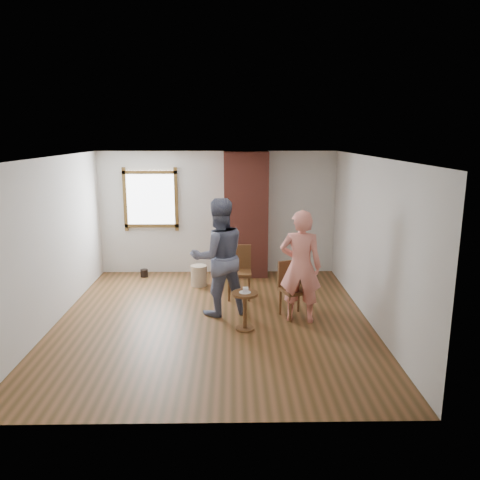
# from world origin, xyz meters

# --- Properties ---
(ground) EXTENTS (5.50, 5.50, 0.00)m
(ground) POSITION_xyz_m (0.00, 0.00, 0.00)
(ground) COLOR brown
(ground) RESTS_ON ground
(room_shell) EXTENTS (5.04, 5.52, 2.62)m
(room_shell) POSITION_xyz_m (-0.06, 0.61, 1.81)
(room_shell) COLOR silver
(room_shell) RESTS_ON ground
(brick_chimney) EXTENTS (0.90, 0.50, 2.60)m
(brick_chimney) POSITION_xyz_m (0.60, 2.50, 1.30)
(brick_chimney) COLOR brown
(brick_chimney) RESTS_ON ground
(stoneware_crock) EXTENTS (0.39, 0.39, 0.41)m
(stoneware_crock) POSITION_xyz_m (-0.35, 1.80, 0.20)
(stoneware_crock) COLOR tan
(stoneware_crock) RESTS_ON ground
(dark_pot) EXTENTS (0.16, 0.16, 0.16)m
(dark_pot) POSITION_xyz_m (-1.55, 2.40, 0.08)
(dark_pot) COLOR black
(dark_pot) RESTS_ON ground
(dining_chair_left) EXTENTS (0.45, 0.45, 0.95)m
(dining_chair_left) POSITION_xyz_m (0.43, 1.14, 0.53)
(dining_chair_left) COLOR brown
(dining_chair_left) RESTS_ON ground
(dining_chair_right) EXTENTS (0.55, 0.55, 0.91)m
(dining_chair_right) POSITION_xyz_m (1.30, 0.21, 0.51)
(dining_chair_right) COLOR brown
(dining_chair_right) RESTS_ON ground
(side_table) EXTENTS (0.40, 0.40, 0.60)m
(side_table) POSITION_xyz_m (0.50, -0.37, 0.40)
(side_table) COLOR brown
(side_table) RESTS_ON ground
(cake_plate) EXTENTS (0.18, 0.18, 0.01)m
(cake_plate) POSITION_xyz_m (0.50, -0.37, 0.60)
(cake_plate) COLOR white
(cake_plate) RESTS_ON side_table
(cake_slice) EXTENTS (0.08, 0.07, 0.06)m
(cake_slice) POSITION_xyz_m (0.51, -0.37, 0.64)
(cake_slice) COLOR silver
(cake_slice) RESTS_ON cake_plate
(man) EXTENTS (1.13, 1.00, 1.95)m
(man) POSITION_xyz_m (0.09, 0.33, 0.97)
(man) COLOR #161A3E
(man) RESTS_ON ground
(person_pink) EXTENTS (0.74, 0.56, 1.81)m
(person_pink) POSITION_xyz_m (1.39, -0.01, 0.90)
(person_pink) COLOR #F48A7A
(person_pink) RESTS_ON ground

